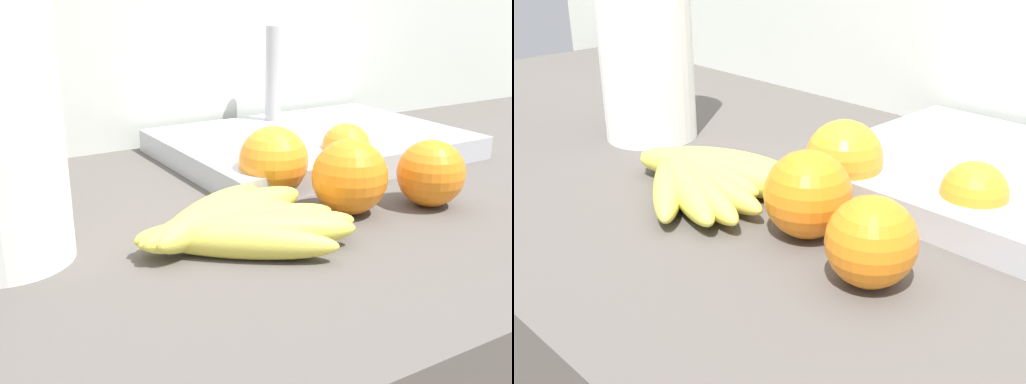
# 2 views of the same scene
# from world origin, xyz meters

# --- Properties ---
(wall_back) EXTENTS (2.14, 0.06, 1.30)m
(wall_back) POSITION_xyz_m (0.00, 0.35, 0.65)
(wall_back) COLOR silver
(wall_back) RESTS_ON ground
(banana_bunch) EXTENTS (0.22, 0.19, 0.04)m
(banana_bunch) POSITION_xyz_m (-0.07, -0.08, 0.93)
(banana_bunch) COLOR #DCCC4C
(banana_bunch) RESTS_ON counter
(orange_back_right) EXTENTS (0.08, 0.08, 0.08)m
(orange_back_right) POSITION_xyz_m (0.08, -0.07, 0.95)
(orange_back_right) COLOR orange
(orange_back_right) RESTS_ON counter
(orange_front) EXTENTS (0.08, 0.08, 0.08)m
(orange_front) POSITION_xyz_m (0.05, 0.03, 0.95)
(orange_front) COLOR orange
(orange_front) RESTS_ON counter
(orange_back_left) EXTENTS (0.07, 0.07, 0.07)m
(orange_back_left) POSITION_xyz_m (0.18, 0.06, 0.94)
(orange_back_left) COLOR orange
(orange_back_left) RESTS_ON counter
(orange_far_right) EXTENTS (0.08, 0.08, 0.08)m
(orange_far_right) POSITION_xyz_m (0.18, -0.09, 0.95)
(orange_far_right) COLOR orange
(orange_far_right) RESTS_ON counter
(sink_basin) EXTENTS (0.42, 0.31, 0.18)m
(sink_basin) POSITION_xyz_m (0.19, 0.16, 0.93)
(sink_basin) COLOR #B7BABF
(sink_basin) RESTS_ON counter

